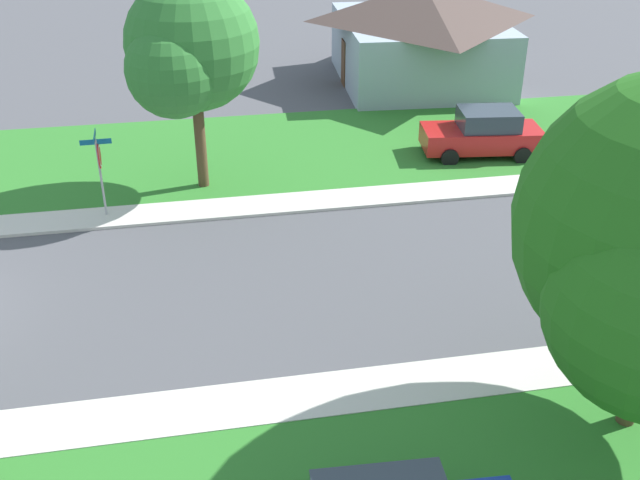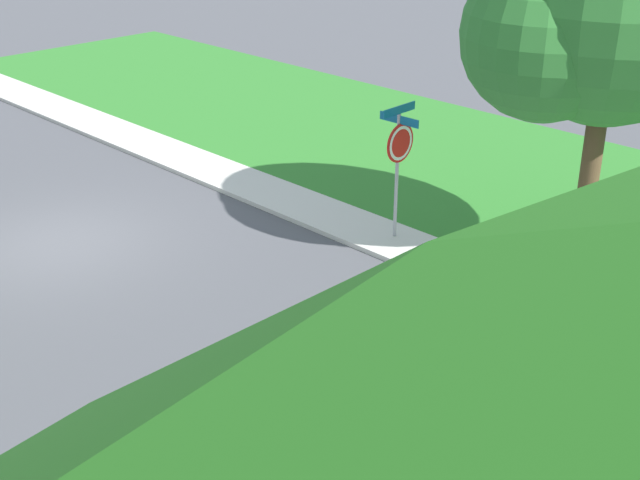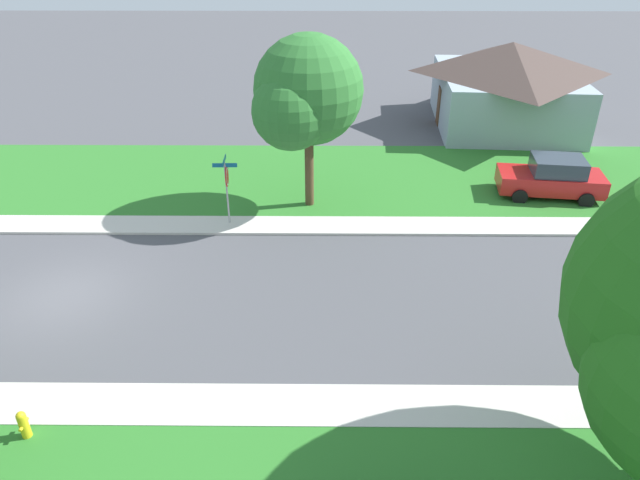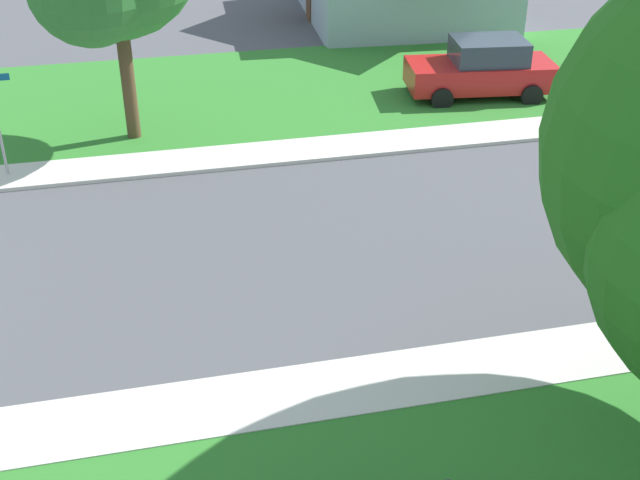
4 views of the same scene
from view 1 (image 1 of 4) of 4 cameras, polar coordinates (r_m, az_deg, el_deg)
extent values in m
cube|color=beige|center=(16.63, 8.28, -10.75)|extent=(1.40, 56.00, 0.10)
cube|color=beige|center=(24.32, 1.52, 3.14)|extent=(1.40, 56.00, 0.10)
cube|color=#2D7528|center=(28.55, -0.43, 7.13)|extent=(8.00, 56.00, 0.08)
cylinder|color=#9E9EA3|center=(23.66, -16.40, 4.50)|extent=(0.07, 0.07, 2.60)
cylinder|color=red|center=(23.37, -16.53, 6.19)|extent=(0.76, 0.05, 0.76)
cylinder|color=white|center=(23.37, -16.49, 6.20)|extent=(0.67, 0.02, 0.67)
cylinder|color=red|center=(23.37, -16.48, 6.20)|extent=(0.55, 0.02, 0.55)
cube|color=#0F5B84|center=(23.15, -16.87, 7.64)|extent=(0.92, 0.05, 0.16)
cube|color=#0F5B84|center=(23.22, -16.81, 7.20)|extent=(0.05, 0.92, 0.16)
cube|color=red|center=(28.25, 12.23, 7.66)|extent=(2.31, 4.49, 0.76)
cube|color=#2D3842|center=(28.06, 12.78, 9.02)|extent=(1.85, 2.28, 0.68)
cylinder|color=black|center=(27.25, 9.89, 6.24)|extent=(0.32, 0.66, 0.64)
cylinder|color=black|center=(28.88, 9.14, 7.61)|extent=(0.32, 0.66, 0.64)
cylinder|color=black|center=(27.97, 15.25, 6.23)|extent=(0.32, 0.66, 0.64)
cylinder|color=black|center=(29.56, 14.24, 7.58)|extent=(0.32, 0.66, 0.64)
cylinder|color=#4C3823|center=(15.98, 23.07, -9.44)|extent=(0.36, 0.36, 2.53)
cylinder|color=#4C3823|center=(24.94, -9.15, 7.55)|extent=(0.36, 0.36, 3.38)
sphere|color=#2E712E|center=(24.01, -9.74, 14.58)|extent=(4.17, 4.17, 4.17)
sphere|color=#2E712E|center=(23.23, -11.13, 12.65)|extent=(2.92, 2.92, 2.92)
cube|color=#93A3B2|center=(36.63, 7.59, 14.17)|extent=(8.83, 7.70, 3.00)
pyramid|color=#473833|center=(36.14, 7.83, 17.70)|extent=(9.46, 8.34, 1.60)
cube|color=#51331E|center=(36.04, 1.80, 13.42)|extent=(1.00, 0.12, 2.10)
camera|label=2|loc=(12.48, 25.27, 10.41)|focal=47.76mm
camera|label=3|loc=(1.92, 21.97, 33.17)|focal=32.45mm
camera|label=4|loc=(2.67, 3.20, -11.79)|focal=46.89mm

